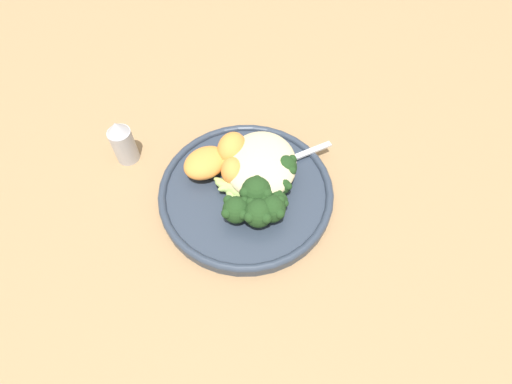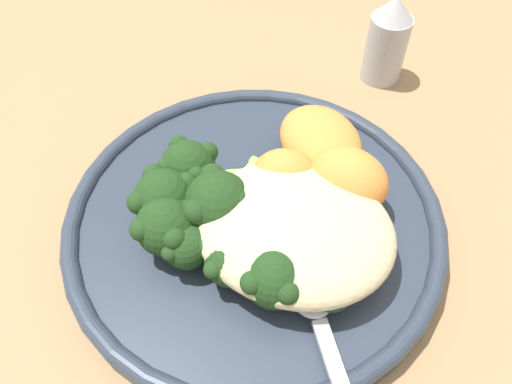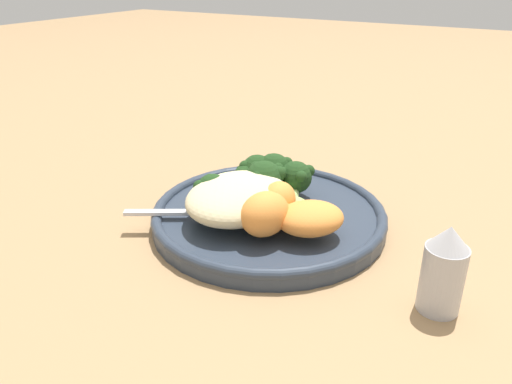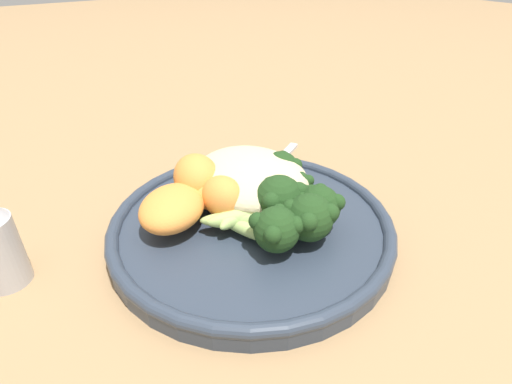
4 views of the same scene
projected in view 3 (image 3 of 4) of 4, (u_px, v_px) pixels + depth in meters
ground_plane at (287, 226)px, 0.56m from camera, size 4.00×4.00×0.00m
plate at (269, 215)px, 0.56m from camera, size 0.26×0.26×0.02m
quinoa_mound at (238, 198)px, 0.53m from camera, size 0.12×0.11×0.04m
broccoli_stalk_0 at (295, 179)px, 0.58m from camera, size 0.08×0.05×0.04m
broccoli_stalk_1 at (275, 173)px, 0.59m from camera, size 0.08×0.08×0.04m
broccoli_stalk_2 at (264, 177)px, 0.59m from camera, size 0.08×0.11×0.04m
broccoli_stalk_3 at (266, 181)px, 0.56m from camera, size 0.05×0.08×0.04m
broccoli_stalk_4 at (261, 186)px, 0.57m from camera, size 0.05×0.11×0.03m
broccoli_stalk_5 at (248, 190)px, 0.56m from camera, size 0.03×0.11×0.03m
broccoli_stalk_6 at (240, 195)px, 0.55m from camera, size 0.05×0.09×0.03m
broccoli_stalk_7 at (231, 193)px, 0.55m from camera, size 0.07×0.12×0.04m
sweet_potato_chunk_0 at (265, 214)px, 0.49m from camera, size 0.06×0.05×0.04m
sweet_potato_chunk_1 at (278, 200)px, 0.52m from camera, size 0.05×0.04×0.04m
sweet_potato_chunk_2 at (310, 218)px, 0.49m from camera, size 0.09×0.09×0.03m
sweet_potato_chunk_3 at (267, 208)px, 0.52m from camera, size 0.08×0.07×0.03m
kale_tuft at (209, 204)px, 0.53m from camera, size 0.05×0.05×0.03m
spoon at (197, 211)px, 0.54m from camera, size 0.07×0.10×0.01m
salt_shaker at (444, 270)px, 0.41m from camera, size 0.04×0.04×0.08m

